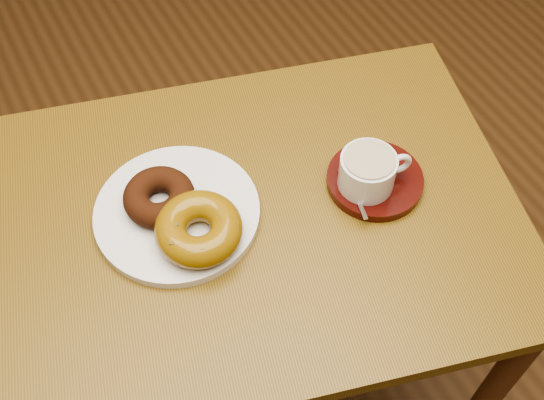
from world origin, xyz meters
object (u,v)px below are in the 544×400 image
saucer (375,180)px  cafe_table (261,253)px  donut_plate (177,213)px  coffee_cup (368,171)px

saucer → cafe_table: bearing=169.2°
cafe_table → saucer: saucer is taller
cafe_table → donut_plate: donut_plate is taller
cafe_table → donut_plate: size_ratio=3.65×
donut_plate → saucer: size_ratio=1.67×
cafe_table → saucer: bearing=4.0°
saucer → coffee_cup: size_ratio=1.33×
donut_plate → cafe_table: bearing=-25.8°
donut_plate → coffee_cup: bearing=-18.4°
donut_plate → saucer: 0.31m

